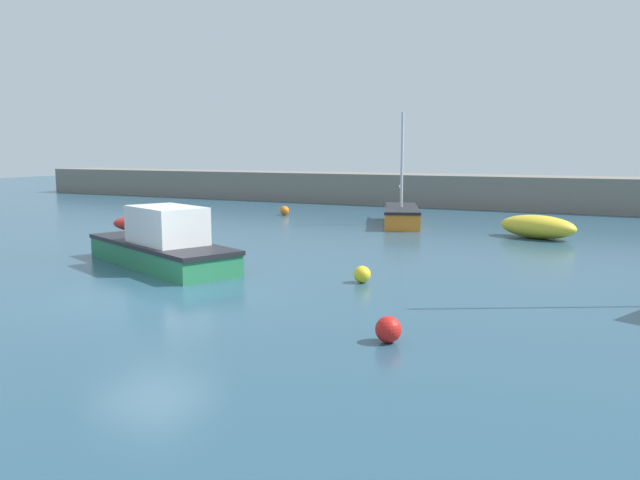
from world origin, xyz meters
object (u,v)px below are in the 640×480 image
Objects in this scene: mooring_buoy_yellow at (362,274)px; mooring_buoy_orange at (285,211)px; motorboat_with_cabin at (163,244)px; rowboat_blue_near at (538,227)px; mooring_buoy_red at (388,329)px; rowboat_white_midwater at (156,223)px; sailboat_twin_hulled at (401,215)px.

mooring_buoy_orange is at bearing 126.54° from mooring_buoy_yellow.
mooring_buoy_orange is at bearing -51.41° from motorboat_with_cabin.
motorboat_with_cabin is 1.90× the size of rowboat_blue_near.
mooring_buoy_red is (8.34, -3.88, -0.41)m from motorboat_with_cabin.
motorboat_with_cabin is 6.04m from mooring_buoy_yellow.
rowboat_blue_near is (8.82, 11.01, -0.20)m from motorboat_with_cabin.
mooring_buoy_yellow is (10.13, -13.67, -0.02)m from mooring_buoy_orange.
rowboat_white_midwater is 7.65× the size of mooring_buoy_orange.
sailboat_twin_hulled is 11.95× the size of mooring_buoy_orange.
mooring_buoy_red is (13.59, -9.57, -0.17)m from rowboat_white_midwater.
mooring_buoy_yellow is (6.00, 0.50, -0.42)m from motorboat_with_cabin.
motorboat_with_cabin is 1.72× the size of rowboat_white_midwater.
sailboat_twin_hulled is 17.67m from mooring_buoy_red.
rowboat_blue_near is (14.07, 5.32, 0.04)m from rowboat_white_midwater.
rowboat_blue_near is 10.88m from mooring_buoy_yellow.
sailboat_twin_hulled is 0.91× the size of motorboat_with_cabin.
rowboat_white_midwater is at bearing 144.86° from mooring_buoy_red.
mooring_buoy_red is at bearing -65.76° from rowboat_white_midwater.
rowboat_white_midwater is 15.04m from rowboat_blue_near.
rowboat_white_midwater reaches higher than mooring_buoy_yellow.
motorboat_with_cabin reaches higher than rowboat_blue_near.
rowboat_blue_near is 14.90m from mooring_buoy_red.
motorboat_with_cabin is 13.19× the size of mooring_buoy_orange.
sailboat_twin_hulled is 10.70m from rowboat_white_midwater.
rowboat_white_midwater is at bearing -97.56° from mooring_buoy_orange.
rowboat_blue_near reaches higher than rowboat_white_midwater.
mooring_buoy_orange is at bearing -121.60° from sailboat_twin_hulled.
mooring_buoy_yellow is at bearing 94.41° from rowboat_blue_near.
mooring_buoy_red is at bearing 177.42° from motorboat_with_cabin.
motorboat_with_cabin reaches higher than mooring_buoy_yellow.
motorboat_with_cabin is at bearing -175.21° from mooring_buoy_yellow.
mooring_buoy_red is (12.47, -18.05, -0.01)m from mooring_buoy_orange.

